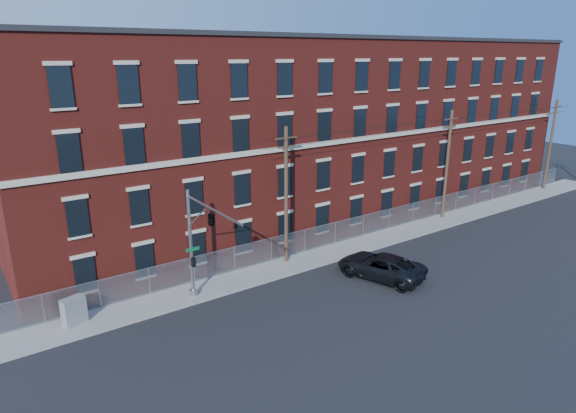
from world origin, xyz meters
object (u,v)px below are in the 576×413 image
at_px(pickup_truck, 381,266).
at_px(utility_cabinet, 74,311).
at_px(traffic_signal_mast, 206,228).
at_px(utility_pole_near, 286,193).

bearing_deg(pickup_truck, utility_cabinet, -34.62).
bearing_deg(pickup_truck, traffic_signal_mast, -30.13).
bearing_deg(utility_pole_near, utility_cabinet, -178.58).
xyz_separation_m(utility_pole_near, pickup_truck, (3.84, -5.90, -4.49)).
xyz_separation_m(traffic_signal_mast, utility_cabinet, (-7.02, 3.05, -4.47)).
height_order(utility_pole_near, pickup_truck, utility_pole_near).
height_order(traffic_signal_mast, utility_pole_near, utility_pole_near).
distance_m(utility_pole_near, pickup_truck, 8.35).
bearing_deg(utility_cabinet, traffic_signal_mast, -39.15).
bearing_deg(utility_cabinet, utility_pole_near, -14.27).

